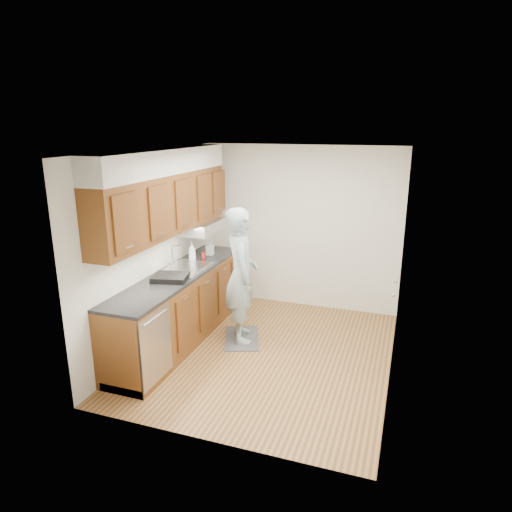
{
  "coord_description": "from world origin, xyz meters",
  "views": [
    {
      "loc": [
        1.57,
        -4.95,
        2.79
      ],
      "look_at": [
        -0.23,
        0.25,
        1.19
      ],
      "focal_mm": 32.0,
      "sensor_mm": 36.0,
      "label": 1
    }
  ],
  "objects_px": {
    "soap_bottle_a": "(192,251)",
    "dish_rack": "(170,277)",
    "soda_can": "(203,256)",
    "person": "(241,266)",
    "soap_bottle_b": "(210,248)"
  },
  "relations": [
    {
      "from": "soap_bottle_b",
      "to": "dish_rack",
      "type": "bearing_deg",
      "value": -89.66
    },
    {
      "from": "soda_can",
      "to": "person",
      "type": "bearing_deg",
      "value": -26.44
    },
    {
      "from": "person",
      "to": "soap_bottle_b",
      "type": "height_order",
      "value": "person"
    },
    {
      "from": "soap_bottle_b",
      "to": "soda_can",
      "type": "xyz_separation_m",
      "value": [
        0.03,
        -0.27,
        -0.05
      ]
    },
    {
      "from": "soap_bottle_a",
      "to": "soda_can",
      "type": "relative_size",
      "value": 2.53
    },
    {
      "from": "person",
      "to": "soda_can",
      "type": "relative_size",
      "value": 18.71
    },
    {
      "from": "soda_can",
      "to": "dish_rack",
      "type": "distance_m",
      "value": 0.91
    },
    {
      "from": "soap_bottle_a",
      "to": "soap_bottle_b",
      "type": "bearing_deg",
      "value": 73.15
    },
    {
      "from": "person",
      "to": "dish_rack",
      "type": "height_order",
      "value": "person"
    },
    {
      "from": "soap_bottle_a",
      "to": "soap_bottle_b",
      "type": "height_order",
      "value": "soap_bottle_a"
    },
    {
      "from": "soap_bottle_a",
      "to": "soap_bottle_b",
      "type": "distance_m",
      "value": 0.37
    },
    {
      "from": "soda_can",
      "to": "dish_rack",
      "type": "relative_size",
      "value": 0.26
    },
    {
      "from": "person",
      "to": "soap_bottle_a",
      "type": "xyz_separation_m",
      "value": [
        -0.83,
        0.27,
        0.05
      ]
    },
    {
      "from": "soap_bottle_a",
      "to": "dish_rack",
      "type": "bearing_deg",
      "value": -82.13
    },
    {
      "from": "soda_can",
      "to": "dish_rack",
      "type": "xyz_separation_m",
      "value": [
        -0.02,
        -0.91,
        -0.02
      ]
    }
  ]
}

